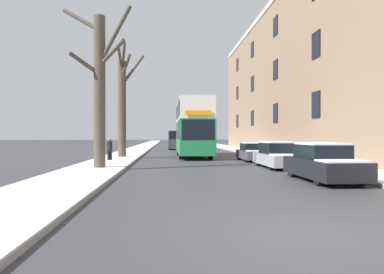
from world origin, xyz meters
name	(u,v)px	position (x,y,z in m)	size (l,w,h in m)	color
ground_plane	(303,231)	(0.00, 0.00, 0.00)	(320.00, 320.00, 0.00)	#38383D
sidewalk_left	(144,146)	(-6.17, 53.00, 0.08)	(3.03, 130.00, 0.16)	gray
sidewalk_right	(221,146)	(6.17, 53.00, 0.08)	(3.03, 130.00, 0.16)	gray
terrace_facade_right	(322,73)	(12.18, 27.82, 7.68)	(9.10, 54.56, 15.36)	#8C7056
bare_tree_left_0	(100,86)	(-5.94, 12.51, 4.27)	(3.81, 2.16, 8.47)	#4C4238
bare_tree_left_1	(123,104)	(-5.95, 22.36, 4.22)	(2.02, 2.84, 8.81)	#4C4238
double_decker_bus	(193,126)	(-0.36, 24.59, 2.62)	(2.60, 10.92, 4.64)	#1E7A47
parked_car_0	(323,163)	(3.58, 7.50, 0.68)	(1.74, 4.58, 1.49)	black
parked_car_1	(278,156)	(3.58, 13.48, 0.66)	(1.76, 4.59, 1.45)	#9EA3AD
parked_car_2	(254,152)	(3.58, 19.02, 0.61)	(1.85, 4.16, 1.31)	#474C56
oncoming_van	(176,139)	(-1.39, 41.92, 1.30)	(1.97, 5.15, 2.41)	#333842
pedestrian_left_sidewalk	(110,149)	(-6.32, 18.34, 0.88)	(0.35, 0.35, 1.60)	black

